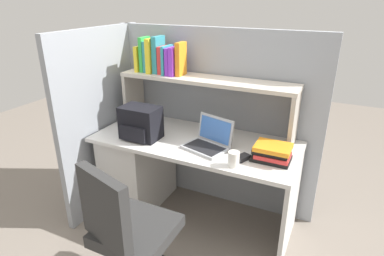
% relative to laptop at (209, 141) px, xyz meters
% --- Properties ---
extents(ground_plane, '(8.00, 8.00, 0.00)m').
position_rel_laptop_xyz_m(ground_plane, '(-0.15, 0.07, -0.78)').
color(ground_plane, slate).
extents(desk, '(1.60, 0.70, 0.73)m').
position_rel_laptop_xyz_m(desk, '(-0.54, 0.07, -0.38)').
color(desk, silver).
rests_on(desk, ground_plane).
extents(cubicle_partition_rear, '(1.84, 0.05, 1.55)m').
position_rel_laptop_xyz_m(cubicle_partition_rear, '(-0.15, 0.45, -0.01)').
color(cubicle_partition_rear, gray).
rests_on(cubicle_partition_rear, ground_plane).
extents(cubicle_partition_left, '(0.05, 1.06, 1.55)m').
position_rel_laptop_xyz_m(cubicle_partition_left, '(-1.00, 0.02, -0.01)').
color(cubicle_partition_left, gray).
rests_on(cubicle_partition_left, ground_plane).
extents(overhead_hutch, '(1.44, 0.28, 0.45)m').
position_rel_laptop_xyz_m(overhead_hutch, '(-0.15, 0.27, 0.30)').
color(overhead_hutch, '#B3A99C').
rests_on(overhead_hutch, desk).
extents(reference_books_on_shelf, '(0.42, 0.19, 0.30)m').
position_rel_laptop_xyz_m(reference_books_on_shelf, '(-0.56, 0.28, 0.53)').
color(reference_books_on_shelf, yellow).
rests_on(reference_books_on_shelf, overhead_hutch).
extents(laptop, '(0.37, 0.32, 0.22)m').
position_rel_laptop_xyz_m(laptop, '(0.00, 0.00, 0.00)').
color(laptop, '#B7BABF').
rests_on(laptop, desk).
extents(backpack, '(0.30, 0.23, 0.26)m').
position_rel_laptop_xyz_m(backpack, '(-0.55, -0.07, 0.07)').
color(backpack, black).
rests_on(backpack, desk).
extents(computer_mouse, '(0.10, 0.12, 0.03)m').
position_rel_laptop_xyz_m(computer_mouse, '(0.29, -0.08, -0.03)').
color(computer_mouse, '#262628').
rests_on(computer_mouse, desk).
extents(paper_cup, '(0.08, 0.08, 0.10)m').
position_rel_laptop_xyz_m(paper_cup, '(0.26, -0.19, 0.00)').
color(paper_cup, white).
rests_on(paper_cup, desk).
extents(desk_book_stack, '(0.26, 0.19, 0.12)m').
position_rel_laptop_xyz_m(desk_book_stack, '(0.47, -0.00, 0.01)').
color(desk_book_stack, black).
rests_on(desk_book_stack, desk).
extents(office_chair, '(0.52, 0.54, 0.93)m').
position_rel_laptop_xyz_m(office_chair, '(-0.18, -0.78, -0.39)').
color(office_chair, black).
rests_on(office_chair, ground_plane).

